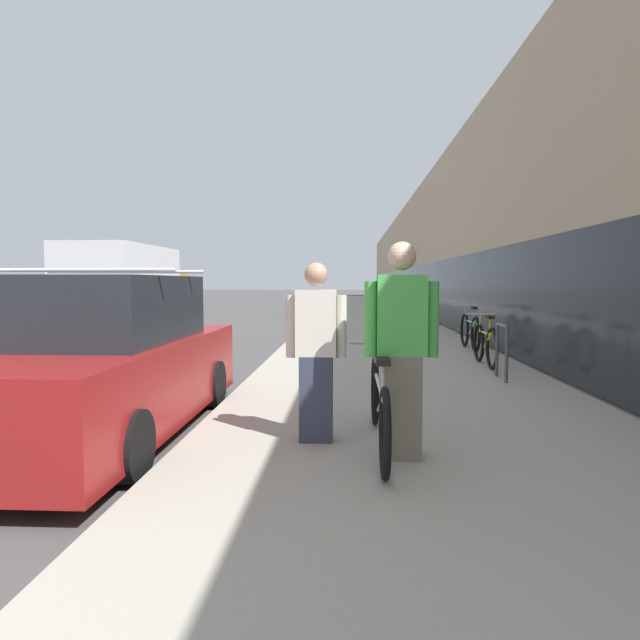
% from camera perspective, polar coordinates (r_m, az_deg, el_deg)
% --- Properties ---
extents(sidewalk_slab, '(4.68, 70.00, 0.14)m').
position_cam_1_polar(sidewalk_slab, '(24.09, 4.81, 0.15)').
color(sidewalk_slab, '#A39E8E').
rests_on(sidewalk_slab, ground).
extents(storefront_facade, '(10.01, 70.00, 6.00)m').
position_cam_1_polar(storefront_facade, '(33.07, 17.33, 6.05)').
color(storefront_facade, tan).
rests_on(storefront_facade, ground).
extents(tandem_bicycle, '(0.52, 2.34, 0.88)m').
position_cam_1_polar(tandem_bicycle, '(5.14, 5.94, -8.53)').
color(tandem_bicycle, black).
rests_on(tandem_bicycle, sidewalk_slab).
extents(person_rider, '(0.61, 0.24, 1.80)m').
position_cam_1_polar(person_rider, '(4.78, 8.12, -3.02)').
color(person_rider, '#756B5B').
rests_on(person_rider, sidewalk_slab).
extents(person_bystander, '(0.56, 0.22, 1.65)m').
position_cam_1_polar(person_bystander, '(5.26, -0.39, -3.21)').
color(person_bystander, '#33384C').
rests_on(person_bystander, sidewalk_slab).
extents(bike_rack_hoop, '(0.05, 0.60, 0.84)m').
position_cam_1_polar(bike_rack_hoop, '(9.00, 17.72, -2.47)').
color(bike_rack_hoop, '#4C4C51').
rests_on(bike_rack_hoop, sidewalk_slab).
extents(cruiser_bike_nearest, '(0.52, 1.70, 0.90)m').
position_cam_1_polar(cruiser_bike_nearest, '(10.44, 16.19, -2.32)').
color(cruiser_bike_nearest, black).
rests_on(cruiser_bike_nearest, sidewalk_slab).
extents(cruiser_bike_middle, '(0.52, 1.89, 0.96)m').
position_cam_1_polar(cruiser_bike_middle, '(12.81, 14.77, -1.09)').
color(cruiser_bike_middle, black).
rests_on(cruiser_bike_middle, sidewalk_slab).
extents(parked_sedan_curbside, '(1.79, 4.63, 1.75)m').
position_cam_1_polar(parked_sedan_curbside, '(6.37, -20.44, -4.19)').
color(parked_sedan_curbside, maroon).
rests_on(parked_sedan_curbside, ground).
extents(moving_truck, '(2.48, 7.18, 2.83)m').
position_cam_1_polar(moving_truck, '(21.12, -18.60, 3.15)').
color(moving_truck, orange).
rests_on(moving_truck, ground).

